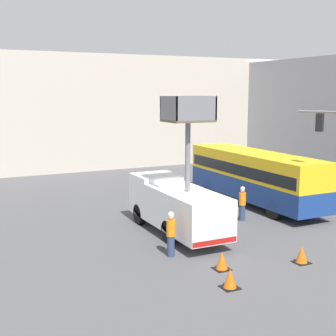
# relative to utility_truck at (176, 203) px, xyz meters

# --- Properties ---
(ground_plane) EXTENTS (120.00, 120.00, 0.00)m
(ground_plane) POSITION_rel_utility_truck_xyz_m (0.67, 0.55, -1.55)
(ground_plane) COLOR #4C4C4F
(building_backdrop_far) EXTENTS (44.00, 10.00, 10.16)m
(building_backdrop_far) POSITION_rel_utility_truck_xyz_m (0.67, 24.60, 3.53)
(building_backdrop_far) COLOR #BCB2A3
(building_backdrop_far) RESTS_ON ground_plane
(utility_truck) EXTENTS (2.21, 7.02, 6.69)m
(utility_truck) POSITION_rel_utility_truck_xyz_m (0.00, 0.00, 0.00)
(utility_truck) COLOR white
(utility_truck) RESTS_ON ground_plane
(city_bus) EXTENTS (2.61, 10.98, 3.23)m
(city_bus) POSITION_rel_utility_truck_xyz_m (7.15, 3.46, 0.35)
(city_bus) COLOR navy
(city_bus) RESTS_ON ground_plane
(traffic_light_pole) EXTENTS (3.63, 3.38, 6.13)m
(traffic_light_pole) POSITION_rel_utility_truck_xyz_m (9.04, -1.02, 2.62)
(traffic_light_pole) COLOR slate
(traffic_light_pole) RESTS_ON ground_plane
(road_worker_near_truck) EXTENTS (0.38, 0.38, 1.94)m
(road_worker_near_truck) POSITION_rel_utility_truck_xyz_m (-1.65, -2.73, -0.57)
(road_worker_near_truck) COLOR navy
(road_worker_near_truck) RESTS_ON ground_plane
(road_worker_directing) EXTENTS (0.38, 0.38, 1.88)m
(road_worker_directing) POSITION_rel_utility_truck_xyz_m (4.29, 0.60, -0.61)
(road_worker_directing) COLOR navy
(road_worker_directing) RESTS_ON ground_plane
(traffic_cone_near_truck) EXTENTS (0.62, 0.62, 0.71)m
(traffic_cone_near_truck) POSITION_rel_utility_truck_xyz_m (-1.20, -6.56, -1.22)
(traffic_cone_near_truck) COLOR black
(traffic_cone_near_truck) RESTS_ON ground_plane
(traffic_cone_mid_road) EXTENTS (0.62, 0.62, 0.70)m
(traffic_cone_mid_road) POSITION_rel_utility_truck_xyz_m (2.79, -5.75, -1.22)
(traffic_cone_mid_road) COLOR black
(traffic_cone_mid_road) RESTS_ON ground_plane
(traffic_cone_far_side) EXTENTS (0.62, 0.62, 0.71)m
(traffic_cone_far_side) POSITION_rel_utility_truck_xyz_m (-0.51, -4.93, -1.22)
(traffic_cone_far_side) COLOR black
(traffic_cone_far_side) RESTS_ON ground_plane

